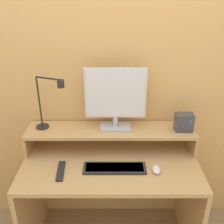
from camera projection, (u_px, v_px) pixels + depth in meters
wall_back at (110, 79)px, 1.91m from camera, size 6.00×0.05×2.50m
desk at (110, 187)px, 1.92m from camera, size 1.23×0.61×0.76m
monitor_shelf at (110, 132)px, 1.92m from camera, size 1.23×0.25×0.17m
monitor at (115, 98)px, 1.82m from camera, size 0.43×0.13×0.45m
desk_lamp at (48, 103)px, 1.81m from camera, size 0.25×0.14×0.39m
router_dock at (183, 122)px, 1.87m from camera, size 0.13×0.08×0.13m
keyboard at (114, 168)px, 1.75m from camera, size 0.42×0.12×0.02m
mouse at (156, 169)px, 1.73m from camera, size 0.06×0.10×0.03m
remote_control at (60, 171)px, 1.73m from camera, size 0.06×0.20×0.02m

